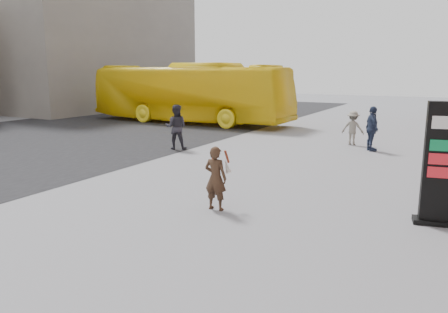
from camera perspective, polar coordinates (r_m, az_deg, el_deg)
The scene contains 9 objects.
ground at distance 10.66m, azimuth -0.27°, elevation -6.72°, with size 100.00×100.00×0.00m, color #9E9EA3.
road at distance 22.88m, azimuth -23.40°, elevation 2.08°, with size 16.00×60.00×0.01m, color black.
bg_building_far at distance 40.88m, azimuth -16.91°, elevation 13.21°, with size 10.00×18.00×10.00m, color gray.
info_pylon at distance 10.31m, azimuth 26.29°, elevation -0.92°, with size 0.91×0.58×2.65m.
woman at distance 10.34m, azimuth -1.08°, elevation -2.74°, with size 0.58×0.53×1.54m.
bus at distance 27.67m, azimuth -4.57°, elevation 8.26°, with size 3.10×13.26×3.69m, color yellow.
pedestrian_a at distance 18.38m, azimuth -6.29°, elevation 3.84°, with size 0.91×0.71×1.87m, color #2C2A32.
pedestrian_b at distance 20.21m, azimuth 16.48°, elevation 3.60°, with size 0.97×0.56×1.50m, color gray.
pedestrian_c at distance 18.85m, azimuth 18.77°, elevation 3.45°, with size 1.08×0.45×1.84m, color #2B3551.
Camera 1 is at (4.89, -8.88, 3.30)m, focal length 35.00 mm.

